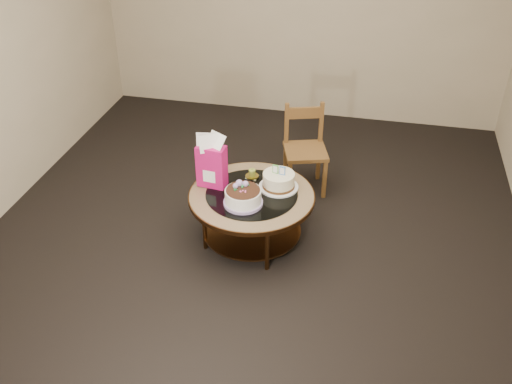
% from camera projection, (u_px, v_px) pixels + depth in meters
% --- Properties ---
extents(ground, '(5.00, 5.00, 0.00)m').
position_uv_depth(ground, '(252.00, 238.00, 4.82)').
color(ground, black).
rests_on(ground, ground).
extents(room_walls, '(4.52, 5.02, 2.61)m').
position_uv_depth(room_walls, '(251.00, 64.00, 3.96)').
color(room_walls, tan).
rests_on(room_walls, ground).
extents(coffee_table, '(1.02, 1.02, 0.46)m').
position_uv_depth(coffee_table, '(252.00, 202.00, 4.61)').
color(coffee_table, '#533117').
rests_on(coffee_table, ground).
extents(decorated_cake, '(0.31, 0.31, 0.18)m').
position_uv_depth(decorated_cake, '(243.00, 197.00, 4.41)').
color(decorated_cake, '#9F85BC').
rests_on(decorated_cake, coffee_table).
extents(cream_cake, '(0.32, 0.32, 0.20)m').
position_uv_depth(cream_cake, '(279.00, 181.00, 4.60)').
color(cream_cake, white).
rests_on(cream_cake, coffee_table).
extents(gift_bag, '(0.24, 0.19, 0.46)m').
position_uv_depth(gift_bag, '(212.00, 161.00, 4.54)').
color(gift_bag, '#D0136F').
rests_on(gift_bag, coffee_table).
extents(pillar_candle, '(0.11, 0.11, 0.08)m').
position_uv_depth(pillar_candle, '(252.00, 175.00, 4.75)').
color(pillar_candle, tan).
rests_on(pillar_candle, coffee_table).
extents(dining_chair, '(0.47, 0.47, 0.82)m').
position_uv_depth(dining_chair, '(305.00, 149.00, 5.26)').
color(dining_chair, brown).
rests_on(dining_chair, ground).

